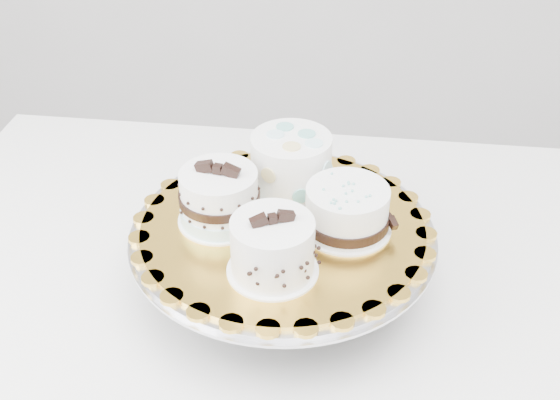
# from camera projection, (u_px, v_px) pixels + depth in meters

# --- Properties ---
(table) EXTENTS (1.20, 0.82, 0.75)m
(table) POSITION_uv_depth(u_px,v_px,m) (283.00, 306.00, 1.07)
(table) COLOR white
(table) RESTS_ON floor
(cake_stand) EXTENTS (0.40, 0.40, 0.11)m
(cake_stand) POSITION_uv_depth(u_px,v_px,m) (283.00, 248.00, 0.93)
(cake_stand) COLOR gray
(cake_stand) RESTS_ON table
(cake_board) EXTENTS (0.38, 0.38, 0.01)m
(cake_board) POSITION_uv_depth(u_px,v_px,m) (283.00, 226.00, 0.91)
(cake_board) COLOR gold
(cake_board) RESTS_ON cake_stand
(cake_swirl) EXTENTS (0.13, 0.13, 0.09)m
(cake_swirl) POSITION_uv_depth(u_px,v_px,m) (273.00, 248.00, 0.82)
(cake_swirl) COLOR white
(cake_swirl) RESTS_ON cake_board
(cake_banded) EXTENTS (0.12, 0.12, 0.09)m
(cake_banded) POSITION_uv_depth(u_px,v_px,m) (220.00, 199.00, 0.90)
(cake_banded) COLOR white
(cake_banded) RESTS_ON cake_board
(cake_dots) EXTENTS (0.13, 0.13, 0.08)m
(cake_dots) POSITION_uv_depth(u_px,v_px,m) (291.00, 163.00, 0.96)
(cake_dots) COLOR white
(cake_dots) RESTS_ON cake_board
(cake_ribbon) EXTENTS (0.14, 0.14, 0.06)m
(cake_ribbon) POSITION_uv_depth(u_px,v_px,m) (348.00, 211.00, 0.89)
(cake_ribbon) COLOR white
(cake_ribbon) RESTS_ON cake_board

